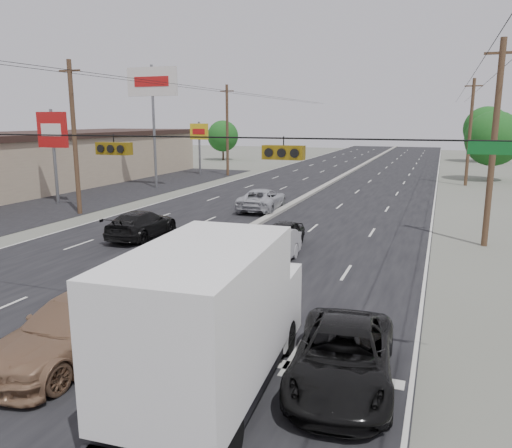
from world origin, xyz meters
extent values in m
plane|color=#606356|center=(0.00, 0.00, 0.00)|extent=(200.00, 200.00, 0.00)
cube|color=black|center=(0.00, 30.00, 0.00)|extent=(20.00, 160.00, 0.02)
cube|color=gray|center=(0.00, 30.00, 0.10)|extent=(0.50, 160.00, 0.20)
cube|color=tan|center=(-26.00, 25.00, 2.30)|extent=(12.00, 42.00, 4.60)
cube|color=black|center=(-17.00, 25.00, 0.00)|extent=(10.00, 42.00, 0.02)
cylinder|color=#422D1E|center=(-12.50, 15.00, 5.00)|extent=(0.30, 0.30, 10.00)
cube|color=#422D1E|center=(-12.50, 15.00, 9.30)|extent=(1.60, 0.12, 0.12)
cylinder|color=#422D1E|center=(-12.50, 40.00, 5.00)|extent=(0.30, 0.30, 10.00)
cube|color=#422D1E|center=(-12.50, 40.00, 9.30)|extent=(1.60, 0.12, 0.12)
cylinder|color=#422D1E|center=(12.50, 15.00, 5.00)|extent=(0.30, 0.30, 10.00)
cube|color=#422D1E|center=(12.50, 15.00, 9.30)|extent=(1.60, 0.12, 0.12)
cylinder|color=#422D1E|center=(12.50, 40.00, 5.00)|extent=(0.30, 0.30, 10.00)
cube|color=#422D1E|center=(12.50, 40.00, 9.30)|extent=(1.60, 0.12, 0.12)
cylinder|color=black|center=(0.00, 0.00, 5.80)|extent=(25.00, 0.04, 0.04)
cube|color=#72590C|center=(1.50, 0.00, 5.45)|extent=(1.05, 0.30, 0.35)
cube|color=#72590C|center=(6.50, 0.00, 5.45)|extent=(1.05, 0.30, 0.35)
cube|color=#0C591E|center=(11.30, 0.00, 5.65)|extent=(1.20, 0.04, 0.28)
cylinder|color=slate|center=(-17.00, 18.00, 3.50)|extent=(0.24, 0.24, 7.00)
cube|color=#B21414|center=(-17.00, 18.00, 5.50)|extent=(2.60, 0.25, 2.60)
cylinder|color=slate|center=(-14.50, 28.00, 5.50)|extent=(0.24, 0.24, 11.00)
cube|color=silver|center=(-14.50, 28.00, 9.55)|extent=(5.00, 0.25, 2.50)
cylinder|color=slate|center=(-16.00, 40.00, 3.00)|extent=(0.24, 0.24, 6.00)
cube|color=gold|center=(-16.00, 40.00, 4.90)|extent=(2.20, 0.25, 1.80)
cylinder|color=#382619|center=(-22.00, 60.00, 1.08)|extent=(0.28, 0.28, 2.16)
sphere|color=#155118|center=(-22.00, 60.00, 3.72)|extent=(4.80, 4.80, 4.80)
cylinder|color=#382619|center=(15.00, 45.00, 1.26)|extent=(0.28, 0.28, 2.52)
sphere|color=#155118|center=(15.00, 45.00, 4.34)|extent=(5.60, 5.60, 5.60)
cylinder|color=#382619|center=(16.00, 70.00, 1.44)|extent=(0.28, 0.28, 2.88)
sphere|color=#155118|center=(16.00, 70.00, 4.96)|extent=(6.40, 6.40, 6.40)
cube|color=black|center=(5.65, -2.23, 0.47)|extent=(2.83, 7.37, 0.26)
cube|color=white|center=(5.70, -3.05, 2.22)|extent=(2.91, 5.32, 2.89)
cube|color=white|center=(5.48, 0.40, 1.29)|extent=(2.60, 2.12, 1.86)
cylinder|color=black|center=(4.41, 0.08, 0.47)|extent=(0.37, 0.95, 0.93)
cylinder|color=black|center=(6.58, 0.21, 0.47)|extent=(0.37, 0.95, 0.93)
cylinder|color=black|center=(4.71, -4.57, 0.47)|extent=(0.37, 0.95, 0.93)
cylinder|color=black|center=(6.87, -4.43, 0.47)|extent=(0.37, 0.95, 0.93)
imported|color=#876449|center=(1.40, -1.87, 0.82)|extent=(2.63, 5.80, 1.65)
imported|color=#9A1209|center=(1.40, 5.61, 0.70)|extent=(1.49, 4.23, 1.39)
imported|color=black|center=(8.32, -0.90, 0.70)|extent=(2.82, 5.26, 1.41)
imported|color=black|center=(3.00, 11.20, 0.63)|extent=(1.65, 3.75, 1.26)
imported|color=silver|center=(3.50, 7.96, 0.75)|extent=(1.63, 4.57, 1.50)
imported|color=black|center=(-4.70, 10.53, 0.73)|extent=(2.22, 5.09, 1.46)
imported|color=#ADAFB5|center=(-1.40, 20.53, 0.76)|extent=(2.93, 5.63, 1.52)
camera|label=1|loc=(10.19, -11.91, 6.25)|focal=35.00mm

